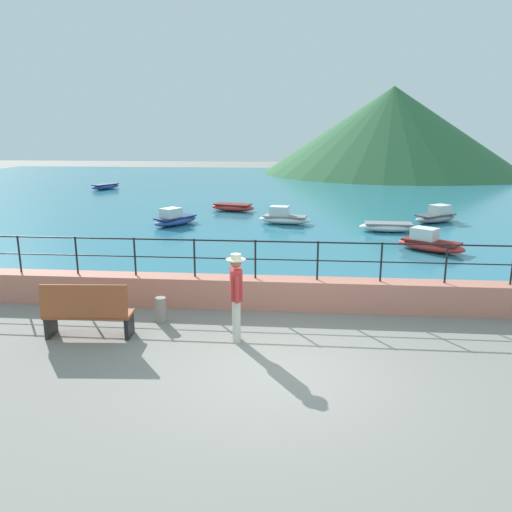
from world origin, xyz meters
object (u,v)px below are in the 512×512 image
bench_main (87,311)px  boat_5 (284,218)px  person_walking (236,293)px  bollard (161,310)px  boat_0 (388,227)px  boat_2 (430,243)px  boat_4 (436,216)px  boat_7 (175,219)px  boat_1 (233,207)px  boat_3 (105,186)px

bench_main → boat_5: bench_main is taller
bench_main → boat_5: size_ratio=0.72×
person_walking → bollard: bearing=154.7°
boat_0 → boat_2: size_ratio=0.98×
boat_4 → boat_0: bearing=-136.2°
boat_5 → boat_7: 4.73m
boat_0 → boat_1: bearing=145.6°
boat_2 → boat_5: 6.90m
person_walking → bollard: person_walking is taller
boat_1 → boat_5: size_ratio=1.02×
person_walking → boat_2: person_walking is taller
bench_main → boat_1: size_ratio=0.71×
person_walking → bollard: (-1.74, 0.82, -0.70)m
boat_1 → boat_7: 4.58m
person_walking → bench_main: bearing=-177.3°
bollard → boat_0: bollard is taller
person_walking → boat_3: (-12.39, 24.84, -0.72)m
bollard → boat_3: bollard is taller
boat_5 → boat_7: (-4.67, -0.76, 0.00)m
person_walking → boat_1: bearing=98.0°
boat_3 → boat_7: bearing=-57.9°
bench_main → boat_2: bench_main is taller
boat_1 → boat_5: bearing=-51.2°
boat_3 → bollard: bearing=-66.1°
boat_5 → boat_2: bearing=-42.5°
person_walking → boat_0: person_walking is taller
bench_main → boat_1: 16.08m
boat_1 → boat_3: bearing=138.7°
boat_3 → boat_4: bearing=-30.0°
bench_main → boat_5: 13.14m
boat_2 → boat_4: same height
bench_main → boat_3: (-9.44, 24.98, -0.30)m
boat_5 → boat_0: bearing=-18.1°
boat_2 → boat_3: boat_2 is taller
boat_2 → bench_main: bearing=-136.7°
boat_1 → boat_4: size_ratio=1.03×
boat_0 → boat_1: 8.44m
bollard → boat_4: (8.94, 12.70, 0.05)m
bollard → boat_3: size_ratio=0.22×
boat_4 → boat_3: bearing=150.0°
boat_7 → bench_main: bearing=-84.0°
boat_5 → boat_1: bearing=128.8°
boat_0 → boat_7: bearing=175.9°
bench_main → boat_4: (10.14, 13.66, -0.23)m
bollard → boat_5: size_ratio=0.23×
boat_4 → boat_7: (-11.39, -1.74, 0.00)m
boat_2 → boat_4: (1.63, 5.64, 0.00)m
boat_7 → boat_5: bearing=9.2°
boat_2 → boat_7: same height
person_walking → boat_7: (-4.19, 11.79, -0.65)m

